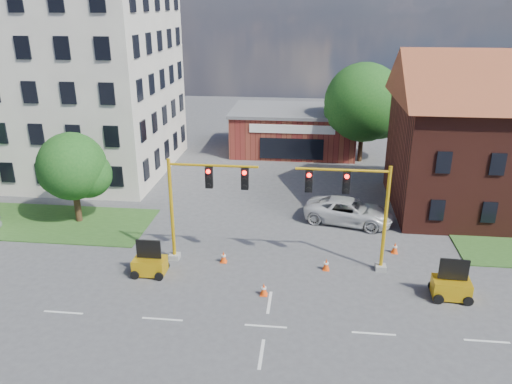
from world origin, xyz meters
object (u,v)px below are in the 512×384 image
Objects in this scene: trailer_west at (150,264)px; signal_mast_west at (199,198)px; pickup_white at (349,211)px; trailer_east at (451,286)px; signal_mast_east at (356,205)px.

signal_mast_west is at bearing 37.40° from trailer_west.
trailer_east is at bearing -138.91° from pickup_white.
signal_mast_west is 4.57m from trailer_west.
trailer_east is 10.09m from pickup_white.
trailer_east is at bearing -1.98° from trailer_west.
signal_mast_west reaches higher than trailer_west.
signal_mast_west reaches higher than pickup_white.
signal_mast_east is 3.09× the size of trailer_west.
signal_mast_east is 1.03× the size of pickup_white.
trailer_west is 16.09m from trailer_east.
signal_mast_east is at bearing 9.78° from trailer_west.
signal_mast_west is 14.17m from trailer_east.
trailer_east is (4.86, -2.50, -3.26)m from signal_mast_east.
signal_mast_west is 1.03× the size of pickup_white.
pickup_white is at bearing 88.13° from signal_mast_east.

